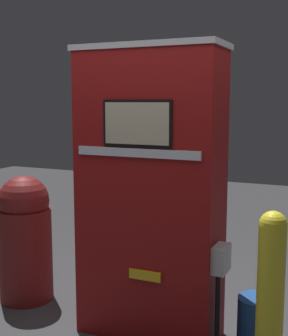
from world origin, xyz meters
TOP-DOWN VIEW (x-y plane):
  - gas_pump at (0.00, 0.21)m, footprint 1.13×0.46m
  - safety_bollard at (0.93, -0.16)m, footprint 0.16×0.16m
  - trash_bin at (-1.23, 0.33)m, footprint 0.46×0.46m
  - squeegee_bucket at (0.79, 0.28)m, footprint 0.29×0.29m

SIDE VIEW (x-z plane):
  - squeegee_bucket at x=0.79m, z-range -0.24..0.63m
  - trash_bin at x=-1.23m, z-range 0.01..1.11m
  - safety_bollard at x=0.93m, z-range 0.03..1.14m
  - gas_pump at x=0.00m, z-range 0.00..2.11m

